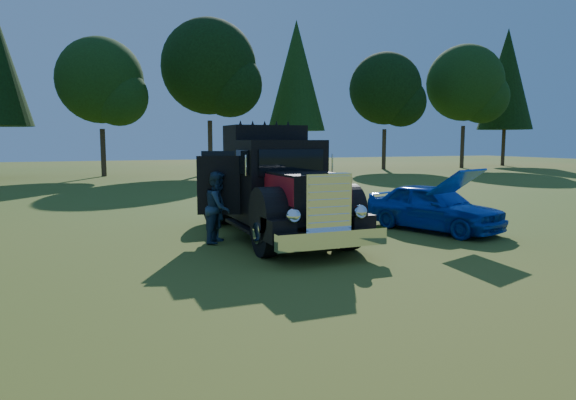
{
  "coord_description": "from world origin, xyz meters",
  "views": [
    {
      "loc": [
        -5.51,
        -10.01,
        2.59
      ],
      "look_at": [
        -0.98,
        1.23,
        1.18
      ],
      "focal_mm": 32.0,
      "sensor_mm": 36.0,
      "label": 1
    }
  ],
  "objects_px": {
    "diamond_t_truck": "(276,190)",
    "hotrod_coupe": "(434,207)",
    "spectator_far": "(218,207)",
    "spectator_near": "(216,204)"
  },
  "relations": [
    {
      "from": "diamond_t_truck",
      "to": "hotrod_coupe",
      "type": "relative_size",
      "value": 1.62
    },
    {
      "from": "diamond_t_truck",
      "to": "spectator_far",
      "type": "bearing_deg",
      "value": -175.97
    },
    {
      "from": "spectator_near",
      "to": "spectator_far",
      "type": "xyz_separation_m",
      "value": [
        -0.01,
        -0.34,
        -0.04
      ]
    },
    {
      "from": "spectator_near",
      "to": "spectator_far",
      "type": "relative_size",
      "value": 1.05
    },
    {
      "from": "hotrod_coupe",
      "to": "spectator_far",
      "type": "xyz_separation_m",
      "value": [
        -6.16,
        0.62,
        0.22
      ]
    },
    {
      "from": "spectator_far",
      "to": "diamond_t_truck",
      "type": "bearing_deg",
      "value": -54.38
    },
    {
      "from": "diamond_t_truck",
      "to": "spectator_far",
      "type": "height_order",
      "value": "diamond_t_truck"
    },
    {
      "from": "hotrod_coupe",
      "to": "spectator_far",
      "type": "distance_m",
      "value": 6.2
    },
    {
      "from": "hotrod_coupe",
      "to": "spectator_far",
      "type": "height_order",
      "value": "hotrod_coupe"
    },
    {
      "from": "spectator_near",
      "to": "spectator_far",
      "type": "bearing_deg",
      "value": 163.96
    }
  ]
}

